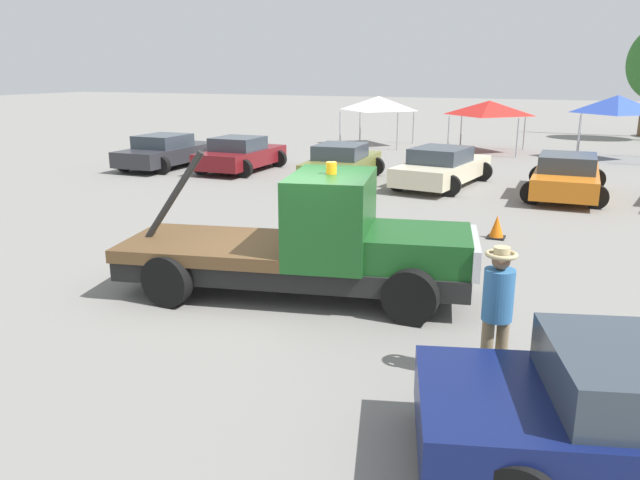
{
  "coord_description": "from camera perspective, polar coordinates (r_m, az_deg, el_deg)",
  "views": [
    {
      "loc": [
        4.51,
        -9.38,
        3.84
      ],
      "look_at": [
        0.5,
        0.0,
        1.05
      ],
      "focal_mm": 35.0,
      "sensor_mm": 36.0,
      "label": 1
    }
  ],
  "objects": [
    {
      "name": "parked_car_maroon",
      "position": [
        24.73,
        -7.28,
        7.77
      ],
      "size": [
        2.52,
        4.22,
        1.34
      ],
      "rotation": [
        0.0,
        0.0,
        1.58
      ],
      "color": "maroon",
      "rests_on": "ground"
    },
    {
      "name": "parked_car_charcoal",
      "position": [
        26.17,
        -13.86,
        7.86
      ],
      "size": [
        2.48,
        4.71,
        1.34
      ],
      "rotation": [
        0.0,
        0.0,
        1.58
      ],
      "color": "#2D2D33",
      "rests_on": "ground"
    },
    {
      "name": "tow_truck",
      "position": [
        10.73,
        -0.5,
        -0.44
      ],
      "size": [
        6.37,
        3.15,
        2.51
      ],
      "rotation": [
        0.0,
        0.0,
        0.21
      ],
      "color": "black",
      "rests_on": "ground"
    },
    {
      "name": "traffic_cone",
      "position": [
        15.23,
        15.86,
        1.09
      ],
      "size": [
        0.4,
        0.4,
        0.55
      ],
      "color": "black",
      "rests_on": "ground"
    },
    {
      "name": "canopy_tent_red",
      "position": [
        31.39,
        15.21,
        11.57
      ],
      "size": [
        3.18,
        3.18,
        2.43
      ],
      "color": "#9E9EA3",
      "rests_on": "ground"
    },
    {
      "name": "parked_car_cream",
      "position": [
        21.66,
        11.1,
        6.55
      ],
      "size": [
        2.91,
        5.07,
        1.34
      ],
      "rotation": [
        0.0,
        0.0,
        1.42
      ],
      "color": "beige",
      "rests_on": "ground"
    },
    {
      "name": "ground_plane",
      "position": [
        11.09,
        -2.38,
        -4.97
      ],
      "size": [
        160.0,
        160.0,
        0.0
      ],
      "primitive_type": "plane",
      "color": "gray"
    },
    {
      "name": "parked_car_olive",
      "position": [
        22.24,
        2.0,
        7.04
      ],
      "size": [
        2.6,
        4.69,
        1.34
      ],
      "rotation": [
        0.0,
        0.0,
        1.65
      ],
      "color": "olive",
      "rests_on": "ground"
    },
    {
      "name": "canopy_tent_blue",
      "position": [
        30.56,
        25.54,
        11.12
      ],
      "size": [
        2.87,
        2.87,
        2.78
      ],
      "color": "#9E9EA3",
      "rests_on": "ground"
    },
    {
      "name": "parked_car_orange",
      "position": [
        20.96,
        21.6,
        5.47
      ],
      "size": [
        2.47,
        4.86,
        1.34
      ],
      "rotation": [
        0.0,
        0.0,
        1.58
      ],
      "color": "orange",
      "rests_on": "ground"
    },
    {
      "name": "canopy_tent_white",
      "position": [
        33.11,
        5.35,
        12.35
      ],
      "size": [
        3.1,
        3.1,
        2.53
      ],
      "color": "#9E9EA3",
      "rests_on": "ground"
    },
    {
      "name": "person_near_truck",
      "position": [
        8.08,
        15.94,
        -5.59
      ],
      "size": [
        0.39,
        0.39,
        1.77
      ],
      "rotation": [
        0.0,
        0.0,
        5.38
      ],
      "color": "#847051",
      "rests_on": "ground"
    }
  ]
}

